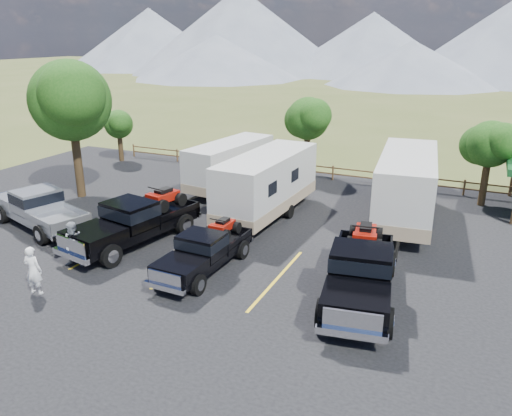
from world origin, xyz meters
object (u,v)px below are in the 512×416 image
at_px(rig_right, 361,270).
at_px(trailer_left, 230,165).
at_px(trailer_center, 267,185).
at_px(pickup_silver, 39,208).
at_px(rig_center, 205,250).
at_px(trailer_right, 406,188).
at_px(person_b, 74,244).
at_px(rig_left, 135,220).
at_px(person_a, 33,270).
at_px(tree_big_nw, 70,100).

height_order(rig_right, trailer_left, trailer_left).
height_order(trailer_center, pickup_silver, trailer_center).
bearing_deg(trailer_left, rig_center, -60.73).
xyz_separation_m(trailer_right, pickup_silver, (-16.07, -8.17, -0.83)).
relative_size(trailer_left, person_b, 4.43).
height_order(rig_left, rig_center, rig_left).
xyz_separation_m(rig_center, pickup_silver, (-9.68, 0.68, 0.13)).
xyz_separation_m(rig_right, trailer_right, (0.20, 8.48, 0.74)).
bearing_deg(person_a, rig_center, -147.65).
height_order(trailer_left, person_b, trailer_left).
bearing_deg(person_a, rig_right, -166.91).
xyz_separation_m(tree_big_nw, rig_left, (7.35, -4.36, -4.46)).
bearing_deg(rig_center, trailer_left, 113.87).
height_order(rig_left, rig_right, rig_left).
bearing_deg(trailer_left, person_b, -86.69).
distance_m(trailer_left, trailer_center, 5.32).
xyz_separation_m(tree_big_nw, trailer_right, (17.99, 3.38, -3.72)).
relative_size(rig_right, person_b, 3.70).
xyz_separation_m(trailer_left, pickup_silver, (-5.48, -9.64, -0.52)).
xyz_separation_m(rig_left, pickup_silver, (-5.43, -0.42, -0.09)).
bearing_deg(trailer_center, pickup_silver, -144.42).
bearing_deg(rig_right, tree_big_nw, 154.77).
height_order(rig_right, trailer_right, trailer_right).
bearing_deg(rig_right, rig_left, 166.73).
xyz_separation_m(tree_big_nw, trailer_center, (11.36, 1.32, -3.83)).
distance_m(rig_left, person_a, 5.42).
bearing_deg(pickup_silver, person_a, 62.17).
xyz_separation_m(trailer_left, person_a, (-0.49, -14.62, -0.60)).
bearing_deg(person_a, trailer_left, -102.02).
relative_size(tree_big_nw, trailer_right, 0.77).
bearing_deg(trailer_left, rig_left, -83.15).
xyz_separation_m(pickup_silver, person_b, (4.66, -2.58, -0.05)).
bearing_deg(rig_center, person_b, -157.60).
relative_size(rig_center, rig_right, 0.78).
height_order(rig_right, trailer_center, trailer_center).
xyz_separation_m(rig_center, person_a, (-4.70, -4.29, 0.06)).
bearing_deg(rig_left, trailer_center, 65.40).
height_order(tree_big_nw, pickup_silver, tree_big_nw).
height_order(tree_big_nw, person_b, tree_big_nw).
distance_m(rig_right, trailer_center, 9.11).
bearing_deg(person_b, rig_right, -7.63).
bearing_deg(rig_center, tree_big_nw, 156.48).
xyz_separation_m(pickup_silver, person_a, (4.98, -4.98, -0.07)).
bearing_deg(tree_big_nw, trailer_left, 33.28).
distance_m(tree_big_nw, rig_center, 13.65).
distance_m(tree_big_nw, rig_right, 19.04).
relative_size(trailer_right, pickup_silver, 1.50).
bearing_deg(person_b, person_a, -101.42).
bearing_deg(pickup_silver, rig_center, 103.09).
bearing_deg(person_b, tree_big_nw, 112.76).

